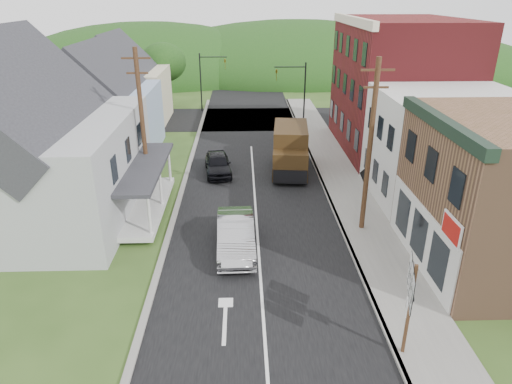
{
  "coord_description": "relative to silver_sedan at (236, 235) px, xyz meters",
  "views": [
    {
      "loc": [
        -0.74,
        -17.94,
        11.72
      ],
      "look_at": [
        -0.06,
        3.7,
        2.2
      ],
      "focal_mm": 32.0,
      "sensor_mm": 36.0,
      "label": 1
    }
  ],
  "objects": [
    {
      "name": "house_gray",
      "position": [
        -10.89,
        4.41,
        3.4
      ],
      "size": [
        10.2,
        12.24,
        8.35
      ],
      "color": "#9DA0A3",
      "rests_on": "ground"
    },
    {
      "name": "curb_right",
      "position": [
        5.66,
        6.41,
        -0.76
      ],
      "size": [
        0.2,
        55.0,
        0.15
      ],
      "primitive_type": "cube",
      "color": "slate",
      "rests_on": "ground"
    },
    {
      "name": "cross_road",
      "position": [
        1.11,
        25.41,
        -0.84
      ],
      "size": [
        60.0,
        9.0,
        0.02
      ],
      "primitive_type": "cube",
      "color": "black",
      "rests_on": "ground"
    },
    {
      "name": "house_blue",
      "position": [
        -9.89,
        15.41,
        2.85
      ],
      "size": [
        7.14,
        8.16,
        7.28
      ],
      "color": "#8DA3C0",
      "rests_on": "ground"
    },
    {
      "name": "utility_pole_right",
      "position": [
        6.71,
        1.91,
        3.82
      ],
      "size": [
        1.6,
        0.26,
        9.0
      ],
      "color": "#472D19",
      "rests_on": "ground"
    },
    {
      "name": "storefront_white",
      "position": [
        12.41,
        5.91,
        2.41
      ],
      "size": [
        8.0,
        7.0,
        6.5
      ],
      "primitive_type": "cube",
      "color": "silver",
      "rests_on": "ground"
    },
    {
      "name": "traffic_signal_right",
      "position": [
        5.41,
        21.91,
        2.92
      ],
      "size": [
        2.87,
        0.2,
        6.0
      ],
      "color": "black",
      "rests_on": "ground"
    },
    {
      "name": "sidewalk_right",
      "position": [
        7.01,
        6.41,
        -0.76
      ],
      "size": [
        2.8,
        55.0,
        0.15
      ],
      "primitive_type": "cube",
      "color": "slate",
      "rests_on": "ground"
    },
    {
      "name": "road",
      "position": [
        1.11,
        8.41,
        -0.84
      ],
      "size": [
        9.0,
        90.0,
        0.02
      ],
      "primitive_type": "cube",
      "color": "black",
      "rests_on": "ground"
    },
    {
      "name": "storefront_red",
      "position": [
        12.41,
        15.41,
        4.16
      ],
      "size": [
        8.0,
        12.0,
        10.0
      ],
      "primitive_type": "cube",
      "color": "maroon",
      "rests_on": "ground"
    },
    {
      "name": "house_cream",
      "position": [
        -10.39,
        24.41,
        2.85
      ],
      "size": [
        7.14,
        8.16,
        7.28
      ],
      "color": "beige",
      "rests_on": "ground"
    },
    {
      "name": "curb_left",
      "position": [
        -3.54,
        6.41,
        -0.78
      ],
      "size": [
        0.3,
        55.0,
        0.12
      ],
      "primitive_type": "cube",
      "color": "slate",
      "rests_on": "ground"
    },
    {
      "name": "tree_left_d",
      "position": [
        -7.89,
        30.41,
        4.05
      ],
      "size": [
        4.8,
        4.8,
        6.94
      ],
      "color": "#382616",
      "rests_on": "ground"
    },
    {
      "name": "forested_ridge",
      "position": [
        1.11,
        53.41,
        -0.84
      ],
      "size": [
        90.0,
        30.0,
        16.0
      ],
      "primitive_type": "ellipsoid",
      "color": "#11340F",
      "rests_on": "ground"
    },
    {
      "name": "silver_sedan",
      "position": [
        0.0,
        0.0,
        0.0
      ],
      "size": [
        1.94,
        5.14,
        1.67
      ],
      "primitive_type": "imported",
      "rotation": [
        0.0,
        0.0,
        0.03
      ],
      "color": "#A3A2A7",
      "rests_on": "ground"
    },
    {
      "name": "tree_left_c",
      "position": [
        -17.89,
        18.41,
        5.1
      ],
      "size": [
        5.8,
        5.8,
        8.41
      ],
      "color": "#382616",
      "rests_on": "ground"
    },
    {
      "name": "utility_pole_left",
      "position": [
        -5.39,
        6.41,
        3.82
      ],
      "size": [
        1.6,
        0.26,
        9.0
      ],
      "color": "#472D19",
      "rests_on": "ground"
    },
    {
      "name": "delivery_van",
      "position": [
        3.73,
        10.67,
        0.78
      ],
      "size": [
        2.84,
        5.9,
        3.19
      ],
      "rotation": [
        0.0,
        0.0,
        -0.1
      ],
      "color": "#301F0D",
      "rests_on": "ground"
    },
    {
      "name": "traffic_signal_left",
      "position": [
        -3.19,
        28.91,
        2.92
      ],
      "size": [
        2.87,
        0.2,
        6.0
      ],
      "color": "black",
      "rests_on": "ground"
    },
    {
      "name": "ground",
      "position": [
        1.11,
        -1.59,
        -0.84
      ],
      "size": [
        120.0,
        120.0,
        0.0
      ],
      "primitive_type": "plane",
      "color": "#2D4719",
      "rests_on": "ground"
    },
    {
      "name": "route_sign_cluster",
      "position": [
        5.86,
        -7.27,
        1.62
      ],
      "size": [
        0.64,
        1.97,
        3.56
      ],
      "rotation": [
        0.0,
        0.0,
        -0.29
      ],
      "color": "#472D19",
      "rests_on": "sidewalk_right"
    },
    {
      "name": "dark_sedan",
      "position": [
        -1.35,
        10.42,
        -0.11
      ],
      "size": [
        2.18,
        4.41,
        1.45
      ],
      "primitive_type": "imported",
      "rotation": [
        0.0,
        0.0,
        0.11
      ],
      "color": "black",
      "rests_on": "ground"
    },
    {
      "name": "warning_sign",
      "position": [
        6.97,
        3.11,
        1.18
      ],
      "size": [
        0.34,
        0.75,
        2.92
      ],
      "rotation": [
        0.0,
        0.0,
        0.41
      ],
      "color": "black",
      "rests_on": "sidewalk_right"
    }
  ]
}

